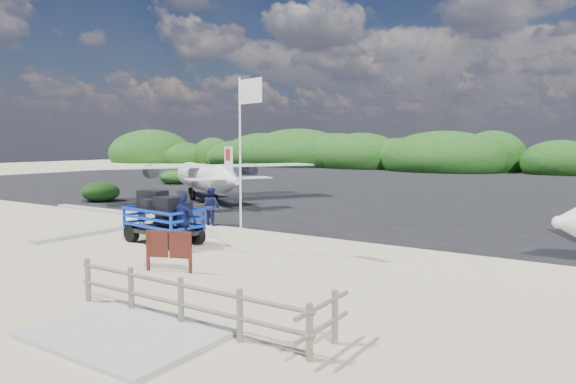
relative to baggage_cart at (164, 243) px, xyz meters
name	(u,v)px	position (x,y,z in m)	size (l,w,h in m)	color
ground	(161,249)	(0.68, -0.79, 0.00)	(160.00, 160.00, 0.00)	beige
asphalt_apron	(433,187)	(0.68, 29.21, 0.00)	(90.00, 50.00, 0.04)	#B2B2B2
lagoon	(50,222)	(-8.32, 0.71, 0.00)	(9.00, 7.00, 0.40)	#B2B2B2
walkway_pad	(125,337)	(6.18, -6.79, 0.00)	(3.50, 2.50, 0.10)	#B2B2B2
vegetation_band	(496,172)	(0.68, 54.21, 0.00)	(124.00, 8.00, 4.40)	#B2B2B2
fence	(181,326)	(6.68, -5.79, 0.00)	(6.40, 2.00, 1.10)	#B2B2B2
baggage_cart	(164,243)	(0.00, 0.00, 0.00)	(3.15, 1.80, 1.58)	#0D35CF
flagpole	(241,253)	(3.41, 0.24, 0.00)	(1.16, 0.48, 5.78)	white
signboard	(169,272)	(3.27, -2.86, 0.00)	(1.48, 0.14, 1.22)	#512017
crew_a	(142,210)	(-3.38, 1.92, 0.75)	(0.55, 0.36, 1.50)	#141B4D
crew_b	(211,206)	(-1.33, 4.09, 0.85)	(0.82, 0.64, 1.69)	#141B4D
crew_c	(183,221)	(1.26, -0.26, 0.96)	(1.13, 0.47, 1.93)	#141B4D
aircraft_small	(373,180)	(-6.87, 34.17, 0.00)	(7.71, 7.71, 2.78)	#B2B2B2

